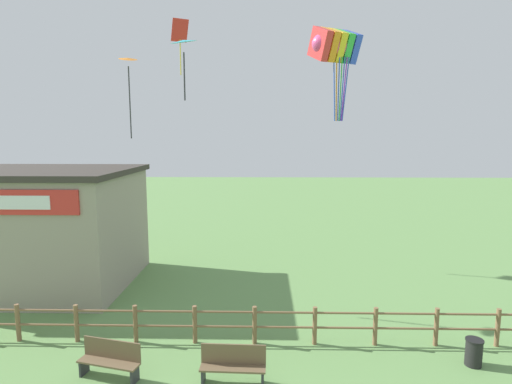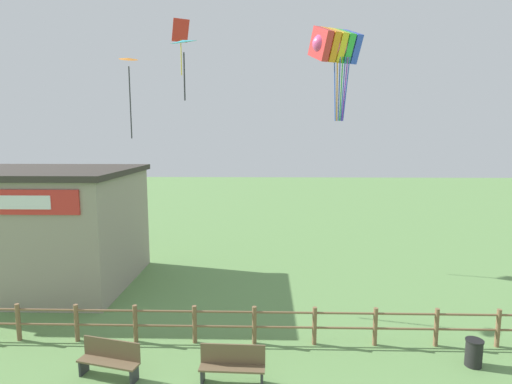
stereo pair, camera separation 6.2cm
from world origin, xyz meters
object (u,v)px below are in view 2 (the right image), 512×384
(seaside_building, at_px, (37,227))
(trash_bin, at_px, (474,353))
(park_bench_by_building, at_px, (110,358))
(kite_orange_delta, at_px, (129,68))
(kite_rainbow_parafoil, at_px, (335,46))
(kite_red_diamond, at_px, (181,36))
(kite_cyan_delta, at_px, (184,44))
(park_bench_near_fence, at_px, (232,363))

(seaside_building, distance_m, trash_bin, 17.15)
(park_bench_by_building, xyz_separation_m, kite_orange_delta, (-1.10, 5.78, 8.55))
(trash_bin, height_order, kite_rainbow_parafoil, kite_rainbow_parafoil)
(seaside_building, distance_m, kite_red_diamond, 11.65)
(trash_bin, relative_size, kite_orange_delta, 0.25)
(trash_bin, bearing_deg, seaside_building, 159.16)
(trash_bin, bearing_deg, kite_cyan_delta, 163.53)
(kite_rainbow_parafoil, bearing_deg, kite_orange_delta, -154.55)
(seaside_building, relative_size, kite_rainbow_parafoil, 1.88)
(kite_rainbow_parafoil, relative_size, kite_cyan_delta, 2.21)
(park_bench_near_fence, relative_size, park_bench_by_building, 0.98)
(seaside_building, bearing_deg, kite_red_diamond, 40.43)
(park_bench_near_fence, relative_size, kite_cyan_delta, 0.87)
(kite_rainbow_parafoil, distance_m, kite_cyan_delta, 8.92)
(kite_rainbow_parafoil, bearing_deg, trash_bin, -73.78)
(park_bench_near_fence, distance_m, trash_bin, 6.82)
(park_bench_near_fence, height_order, kite_red_diamond, kite_red_diamond)
(seaside_building, relative_size, park_bench_by_building, 4.71)
(seaside_building, height_order, kite_rainbow_parafoil, kite_rainbow_parafoil)
(kite_rainbow_parafoil, bearing_deg, park_bench_by_building, -127.09)
(park_bench_near_fence, xyz_separation_m, kite_cyan_delta, (-1.79, 3.48, 8.87))
(park_bench_by_building, bearing_deg, kite_orange_delta, 100.82)
(kite_cyan_delta, relative_size, kite_orange_delta, 0.63)
(kite_red_diamond, xyz_separation_m, kite_cyan_delta, (1.81, -8.25, -2.25))
(kite_cyan_delta, xyz_separation_m, kite_orange_delta, (-2.64, 2.47, -0.32))
(park_bench_by_building, xyz_separation_m, kite_red_diamond, (-0.27, 11.55, 11.11))
(trash_bin, xyz_separation_m, kite_red_diamond, (-10.36, 10.77, 11.26))
(kite_cyan_delta, bearing_deg, park_bench_by_building, -114.89)
(park_bench_by_building, relative_size, kite_orange_delta, 0.56)
(park_bench_near_fence, distance_m, kite_cyan_delta, 9.69)
(kite_orange_delta, bearing_deg, seaside_building, 167.43)
(kite_red_diamond, bearing_deg, kite_rainbow_parafoil, -12.44)
(park_bench_near_fence, relative_size, trash_bin, 2.23)
(park_bench_by_building, bearing_deg, park_bench_near_fence, -2.96)
(seaside_building, xyz_separation_m, park_bench_by_building, (5.82, -6.83, -2.02))
(kite_cyan_delta, bearing_deg, trash_bin, -16.47)
(park_bench_near_fence, bearing_deg, kite_orange_delta, 126.68)
(seaside_building, bearing_deg, kite_cyan_delta, -25.61)
(park_bench_by_building, bearing_deg, kite_red_diamond, 91.36)
(park_bench_near_fence, height_order, trash_bin, park_bench_near_fence)
(park_bench_by_building, distance_m, trash_bin, 10.12)
(park_bench_near_fence, distance_m, kite_red_diamond, 16.55)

